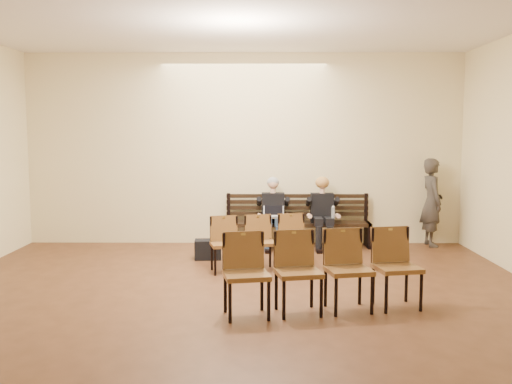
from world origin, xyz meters
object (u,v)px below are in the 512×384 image
(water_bottle, at_px, (333,219))
(seated_man, at_px, (273,215))
(seated_woman, at_px, (323,216))
(bag, at_px, (208,249))
(chair_row_back, at_px, (324,272))
(laptop, at_px, (274,217))
(bench, at_px, (298,234))
(chair_row_front, at_px, (261,243))
(passerby, at_px, (432,196))

(water_bottle, bearing_deg, seated_man, 167.89)
(seated_woman, height_order, bag, seated_woman)
(seated_man, height_order, bag, seated_man)
(seated_woman, distance_m, chair_row_back, 3.66)
(seated_man, xyz_separation_m, seated_woman, (0.88, 0.00, -0.02))
(laptop, xyz_separation_m, bag, (-1.09, -0.72, -0.42))
(bench, xyz_separation_m, water_bottle, (0.59, -0.34, 0.34))
(water_bottle, relative_size, bag, 0.51)
(chair_row_back, bearing_deg, water_bottle, 69.93)
(bag, bearing_deg, chair_row_back, -60.06)
(seated_woman, relative_size, chair_row_back, 0.51)
(chair_row_back, bearing_deg, chair_row_front, 98.87)
(water_bottle, distance_m, bag, 2.26)
(laptop, bearing_deg, seated_woman, 16.21)
(laptop, height_order, water_bottle, laptop)
(laptop, bearing_deg, chair_row_front, -94.30)
(seated_man, bearing_deg, chair_row_back, -82.19)
(bag, xyz_separation_m, passerby, (3.96, 1.12, 0.76))
(bench, relative_size, chair_row_back, 1.14)
(bench, relative_size, chair_row_front, 1.75)
(bench, distance_m, water_bottle, 0.76)
(bag, height_order, chair_row_front, chair_row_front)
(laptop, distance_m, passerby, 2.92)
(seated_man, distance_m, passerby, 2.91)
(bag, distance_m, passerby, 4.19)
(water_bottle, bearing_deg, passerby, 13.54)
(laptop, xyz_separation_m, passerby, (2.87, 0.40, 0.34))
(laptop, bearing_deg, seated_man, 97.51)
(chair_row_back, bearing_deg, bench, 79.66)
(water_bottle, distance_m, passerby, 1.93)
(bench, height_order, chair_row_front, chair_row_front)
(seated_man, distance_m, bag, 1.47)
(seated_man, xyz_separation_m, chair_row_front, (-0.22, -1.65, -0.19))
(bag, relative_size, chair_row_back, 0.19)
(water_bottle, relative_size, chair_row_front, 0.15)
(bag, height_order, chair_row_back, chair_row_back)
(chair_row_front, bearing_deg, seated_man, 69.24)
(water_bottle, relative_size, passerby, 0.12)
(bench, bearing_deg, seated_woman, -15.58)
(water_bottle, relative_size, chair_row_back, 0.10)
(bag, bearing_deg, water_bottle, 17.62)
(seated_woman, xyz_separation_m, chair_row_back, (-0.38, -3.64, -0.11))
(seated_man, relative_size, chair_row_front, 0.81)
(seated_man, bearing_deg, laptop, -87.08)
(seated_woman, bearing_deg, water_bottle, -54.67)
(chair_row_front, bearing_deg, seated_woman, 43.14)
(seated_woman, xyz_separation_m, chair_row_front, (-1.10, -1.65, -0.16))
(bag, bearing_deg, passerby, 15.74)
(seated_woman, relative_size, bag, 2.70)
(seated_man, relative_size, seated_woman, 1.04)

